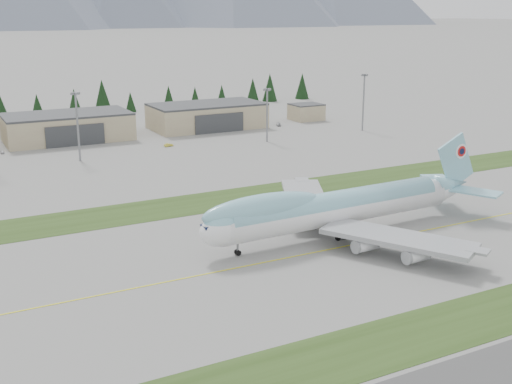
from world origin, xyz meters
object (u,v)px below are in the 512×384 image
hangar_center (68,127)px  hangar_right (207,116)px  service_vehicle_a (2,153)px  service_vehicle_b (169,146)px  boeing_747_freighter (337,207)px  service_vehicle_c (279,126)px

hangar_center → hangar_right: (60.00, 0.00, 0.00)m
service_vehicle_a → service_vehicle_b: (57.53, -16.09, 0.00)m
boeing_747_freighter → service_vehicle_b: boeing_747_freighter is taller
boeing_747_freighter → service_vehicle_a: boeing_747_freighter is taller
hangar_center → service_vehicle_c: (90.56, -9.90, -5.39)m
hangar_right → service_vehicle_c: (30.56, -9.90, -5.39)m
boeing_747_freighter → hangar_right: bearing=76.5°
hangar_right → service_vehicle_a: size_ratio=15.76×
hangar_right → service_vehicle_c: 32.57m
boeing_747_freighter → service_vehicle_a: 140.69m
service_vehicle_a → service_vehicle_c: 117.24m
boeing_747_freighter → service_vehicle_b: size_ratio=21.34×
hangar_center → hangar_right: bearing=0.0°
service_vehicle_a → service_vehicle_c: (117.16, 4.37, 0.00)m
hangar_right → service_vehicle_b: (-29.07, -30.36, -5.39)m
boeing_747_freighter → hangar_center: boeing_747_freighter is taller
service_vehicle_b → service_vehicle_a: bearing=63.6°
service_vehicle_a → service_vehicle_c: service_vehicle_c is taller
hangar_center → hangar_right: size_ratio=1.00×
boeing_747_freighter → service_vehicle_a: size_ratio=25.35×
boeing_747_freighter → hangar_right: size_ratio=1.61×
hangar_right → boeing_747_freighter: bearing=-101.8°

